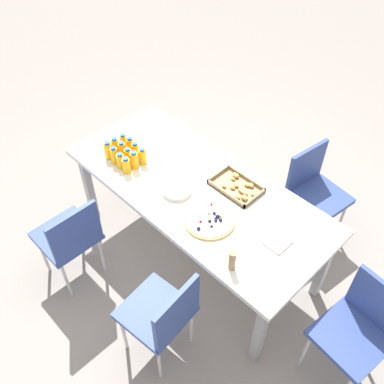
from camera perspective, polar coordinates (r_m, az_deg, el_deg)
ground_plane at (r=3.65m, az=0.51°, el=-7.57°), size 12.00×12.00×0.00m
party_table at (r=3.13m, az=0.59°, el=-0.16°), size 2.01×0.88×0.74m
chair_near_left at (r=3.22m, az=-15.75°, el=-5.66°), size 0.40×0.40×0.83m
chair_end at (r=2.91m, az=21.28°, el=-16.22°), size 0.44×0.44×0.83m
chair_far_right at (r=3.55m, az=15.74°, el=0.51°), size 0.45×0.45×0.83m
chair_near_right at (r=2.77m, az=-3.81°, el=-15.73°), size 0.44×0.44×0.83m
juice_bottle_0 at (r=3.33m, az=-10.97°, el=5.41°), size 0.06×0.06×0.15m
juice_bottle_1 at (r=3.28m, az=-10.19°, el=4.77°), size 0.06×0.06×0.15m
juice_bottle_2 at (r=3.24m, az=-9.38°, el=4.07°), size 0.06×0.06×0.13m
juice_bottle_3 at (r=3.19m, az=-8.63°, el=3.47°), size 0.06×0.06×0.14m
juice_bottle_4 at (r=3.36m, az=-10.06°, el=5.97°), size 0.06×0.06×0.15m
juice_bottle_5 at (r=3.32m, az=-9.18°, el=5.48°), size 0.06×0.06×0.14m
juice_bottle_6 at (r=3.27m, az=-8.39°, el=4.74°), size 0.06×0.06×0.13m
juice_bottle_7 at (r=3.22m, az=-7.60°, el=4.17°), size 0.06×0.06×0.15m
juice_bottle_8 at (r=3.40m, az=-9.01°, el=6.57°), size 0.06×0.06×0.13m
juice_bottle_9 at (r=3.35m, az=-8.12°, el=6.06°), size 0.06×0.06×0.15m
juice_bottle_10 at (r=3.30m, az=-7.45°, el=5.41°), size 0.06×0.06×0.14m
juice_bottle_11 at (r=3.25m, az=-6.52°, el=4.69°), size 0.06×0.06×0.14m
fruit_pizza at (r=2.86m, az=2.32°, el=-3.62°), size 0.35×0.35×0.05m
snack_tray at (r=3.08m, az=6.01°, el=0.64°), size 0.35×0.23×0.04m
plate_stack at (r=3.05m, az=-2.00°, el=0.35°), size 0.22×0.22×0.03m
napkin_stack at (r=2.80m, az=11.08°, el=-6.39°), size 0.15×0.15×0.02m
cardboard_tube at (r=2.60m, az=5.31°, el=-8.98°), size 0.04×0.04×0.15m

